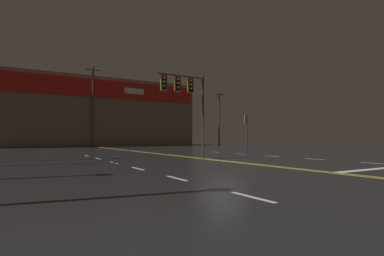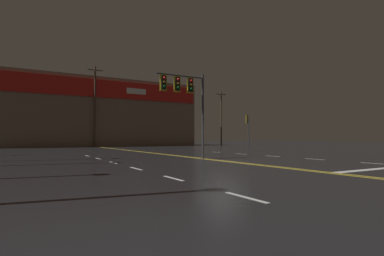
% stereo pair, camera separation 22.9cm
% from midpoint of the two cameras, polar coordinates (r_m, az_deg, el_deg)
% --- Properties ---
extents(ground_plane, '(200.00, 200.00, 0.00)m').
position_cam_midpoint_polar(ground_plane, '(17.46, 5.45, -6.23)').
color(ground_plane, black).
extents(road_markings, '(17.21, 60.00, 0.01)m').
position_cam_midpoint_polar(road_markings, '(17.07, 11.81, -6.28)').
color(road_markings, gold).
rests_on(road_markings, ground).
extents(traffic_signal_median, '(3.31, 0.36, 5.43)m').
position_cam_midpoint_polar(traffic_signal_median, '(18.71, -1.89, 7.04)').
color(traffic_signal_median, '#38383D').
rests_on(traffic_signal_median, ground).
extents(traffic_signal_corner_northeast, '(0.42, 0.36, 3.99)m').
position_cam_midpoint_polar(traffic_signal_corner_northeast, '(34.91, 10.16, 0.74)').
color(traffic_signal_corner_northeast, '#38383D').
rests_on(traffic_signal_corner_northeast, ground).
extents(building_backdrop, '(33.61, 10.23, 10.72)m').
position_cam_midpoint_polar(building_backdrop, '(52.13, -19.11, 2.62)').
color(building_backdrop, '#7A6651').
rests_on(building_backdrop, ground).
extents(utility_pole_row, '(45.40, 0.26, 12.08)m').
position_cam_midpoint_polar(utility_pole_row, '(46.97, -17.41, 3.38)').
color(utility_pole_row, '#4C3828').
rests_on(utility_pole_row, ground).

